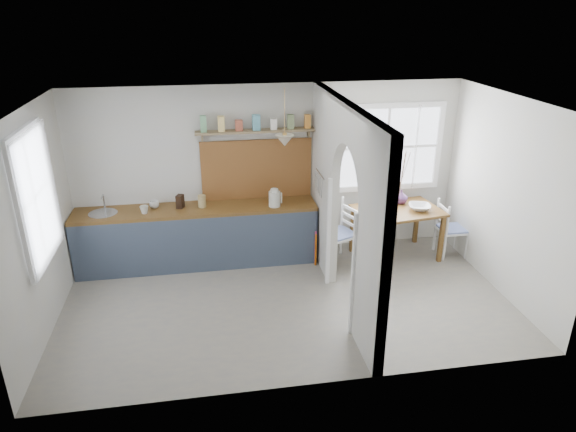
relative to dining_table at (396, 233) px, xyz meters
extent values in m
cube|color=gray|center=(-1.85, -1.03, -0.39)|extent=(5.80, 3.20, 0.01)
cube|color=beige|center=(-1.85, -1.03, 2.21)|extent=(5.80, 3.20, 0.01)
cube|color=beige|center=(-1.85, 0.57, 0.91)|extent=(5.80, 0.01, 2.60)
cube|color=beige|center=(-1.85, -2.63, 0.91)|extent=(5.80, 0.01, 2.60)
cube|color=beige|center=(-4.75, -1.03, 0.91)|extent=(0.01, 3.20, 2.60)
cube|color=beige|center=(1.05, -1.03, 0.91)|extent=(0.01, 3.20, 2.60)
cube|color=beige|center=(-1.15, -2.23, 0.91)|extent=(0.12, 0.80, 2.60)
cube|color=beige|center=(-1.15, -0.03, 0.91)|extent=(0.12, 1.20, 2.60)
cube|color=beige|center=(-1.15, -1.23, 1.68)|extent=(0.12, 1.20, 1.05)
cube|color=brown|center=(-2.98, 0.27, 0.48)|extent=(3.50, 0.60, 0.05)
cube|color=#363F4B|center=(-2.98, -0.02, 0.03)|extent=(3.50, 0.03, 0.85)
cube|color=black|center=(-2.98, 0.32, 0.03)|extent=(3.46, 0.45, 0.85)
cylinder|color=#B2B5BA|center=(-4.28, 0.27, 0.50)|extent=(0.40, 0.40, 0.02)
cube|color=brown|center=(-2.06, 0.54, 0.96)|extent=(1.65, 0.03, 0.90)
cube|color=olive|center=(-2.06, 0.46, 1.56)|extent=(1.75, 0.20, 0.03)
cube|color=#538F5F|center=(-2.80, 0.46, 1.66)|extent=(0.09, 0.09, 0.18)
cube|color=#E5BE61|center=(-2.55, 0.46, 1.66)|extent=(0.09, 0.09, 0.18)
cube|color=brown|center=(-2.31, 0.46, 1.66)|extent=(0.09, 0.09, 0.18)
cube|color=teal|center=(-2.06, 0.46, 1.66)|extent=(0.09, 0.09, 0.18)
cube|color=white|center=(-1.81, 0.46, 1.66)|extent=(0.09, 0.09, 0.18)
cube|color=#687D4B|center=(-1.56, 0.46, 1.66)|extent=(0.09, 0.09, 0.18)
cube|color=orange|center=(-1.31, 0.46, 1.66)|extent=(0.09, 0.09, 0.18)
cone|color=silver|center=(-1.70, 0.12, 1.49)|extent=(0.26, 0.26, 0.16)
cylinder|color=#B2B5BA|center=(-1.24, -0.13, 1.06)|extent=(0.02, 0.50, 0.02)
imported|color=beige|center=(-3.70, 0.17, 0.56)|extent=(0.14, 0.14, 0.11)
imported|color=silver|center=(-3.58, 0.36, 0.56)|extent=(0.18, 0.18, 0.11)
cube|color=black|center=(-3.20, 0.31, 0.60)|extent=(0.12, 0.15, 0.19)
cylinder|color=tan|center=(-2.89, 0.28, 0.60)|extent=(0.12, 0.12, 0.18)
cube|color=#CD3D7B|center=(-1.27, -0.07, -0.12)|extent=(0.02, 0.03, 0.53)
cube|color=#BD4E07|center=(-1.27, -0.09, -0.14)|extent=(0.02, 0.03, 0.52)
imported|color=silver|center=(0.31, -0.06, 0.43)|extent=(0.40, 0.40, 0.08)
imported|color=#4C8854|center=(-0.16, -0.17, 0.44)|extent=(0.12, 0.12, 0.09)
cylinder|color=black|center=(-0.40, -0.05, 0.40)|extent=(0.24, 0.24, 0.02)
imported|color=#522D5F|center=(0.13, 0.24, 0.50)|extent=(0.24, 0.24, 0.22)
camera|label=1|loc=(-2.80, -6.76, 3.27)|focal=32.00mm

